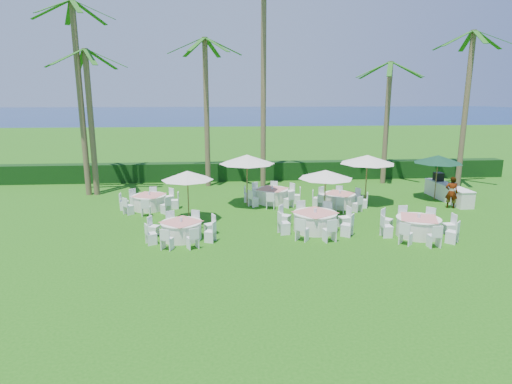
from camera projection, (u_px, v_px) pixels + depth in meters
ground at (284, 238)px, 17.23m from camera, size 120.00×120.00×0.00m
hedge at (258, 171)px, 28.75m from camera, size 34.00×1.00×1.20m
ocean at (229, 115)px, 116.29m from camera, size 260.00×260.00×0.00m
banquet_table_a at (181, 230)px, 17.02m from camera, size 2.79×2.79×0.88m
banquet_table_b at (315, 221)px, 18.03m from camera, size 3.24×3.24×0.98m
banquet_table_c at (418, 226)px, 17.39m from camera, size 3.06×3.06×0.93m
banquet_table_d at (150, 202)px, 21.44m from camera, size 2.90×2.90×0.89m
banquet_table_e at (272, 195)px, 22.72m from camera, size 3.01×3.01×0.91m
banquet_table_f at (340, 200)px, 21.92m from camera, size 2.78×2.78×0.86m
umbrella_a at (187, 175)px, 18.93m from camera, size 2.32×2.32×2.34m
umbrella_b at (326, 174)px, 19.55m from camera, size 2.52×2.52×2.27m
umbrella_c at (247, 159)px, 21.65m from camera, size 2.84×2.84×2.66m
umbrella_d at (367, 159)px, 22.11m from camera, size 2.86×2.86×2.58m
umbrella_green at (438, 159)px, 22.97m from camera, size 2.57×2.57×2.45m
buffet_table at (448, 192)px, 23.17m from camera, size 0.89×3.79×1.34m
staff_person at (451, 192)px, 21.56m from camera, size 0.69×0.58×1.62m
palm_a at (80, 93)px, 23.30m from camera, size 4.41×4.07×10.47m
palm_b at (206, 106)px, 25.87m from camera, size 4.39×4.18×8.91m
palm_c at (263, 76)px, 25.34m from camera, size 4.41×4.10×12.44m
palm_d at (387, 117)px, 26.84m from camera, size 4.40×4.17×7.62m
palm_e at (466, 104)px, 25.17m from camera, size 4.29×4.34×9.22m
palm_f at (90, 116)px, 23.63m from camera, size 4.40×4.02×8.05m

